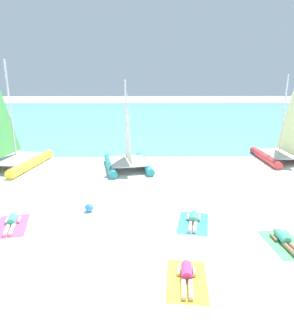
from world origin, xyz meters
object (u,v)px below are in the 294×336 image
(beach_ball, at_px, (89,208))
(towel_leftmost, at_px, (12,226))
(towel_center_right, at_px, (193,223))
(towel_rightmost, at_px, (285,244))
(sailboat_teal, at_px, (128,156))
(towel_center_left, at_px, (187,280))
(sunbather_center_left, at_px, (187,275))
(sunbather_rightmost, at_px, (284,240))
(sailboat_yellow, at_px, (10,152))
(sunbather_center_right, at_px, (193,219))
(sunbather_leftmost, at_px, (11,222))
(sailboat_red, at_px, (283,149))

(beach_ball, bearing_deg, towel_leftmost, -155.27)
(towel_leftmost, bearing_deg, beach_ball, 24.73)
(towel_center_right, bearing_deg, towel_rightmost, -29.41)
(sailboat_teal, relative_size, beach_ball, 14.63)
(towel_leftmost, height_order, towel_rightmost, same)
(towel_center_left, xyz_separation_m, sunbather_center_left, (0.01, 0.07, 0.13))
(towel_center_right, relative_size, towel_rightmost, 1.00)
(sunbather_rightmost, bearing_deg, sailboat_yellow, 139.65)
(sunbather_center_left, bearing_deg, sailboat_teal, 107.36)
(towel_center_right, bearing_deg, towel_center_left, -101.61)
(sunbather_center_right, height_order, sunbather_rightmost, same)
(sailboat_teal, relative_size, towel_leftmost, 2.68)
(sunbather_center_left, bearing_deg, towel_center_left, -90.00)
(sunbather_rightmost, bearing_deg, sunbather_leftmost, 166.86)
(towel_leftmost, bearing_deg, towel_center_left, -28.57)
(sunbather_center_right, height_order, beach_ball, beach_ball)
(sailboat_teal, distance_m, sunbather_rightmost, 10.31)
(towel_leftmost, distance_m, towel_center_left, 6.89)
(sunbather_rightmost, distance_m, beach_ball, 7.36)
(sailboat_teal, relative_size, sunbather_center_left, 3.24)
(sailboat_teal, relative_size, sunbather_leftmost, 3.26)
(sunbather_rightmost, bearing_deg, towel_rightmost, -90.00)
(sailboat_teal, xyz_separation_m, towel_center_left, (2.07, -10.57, -0.75))
(sunbather_leftmost, relative_size, sunbather_center_right, 1.00)
(towel_center_right, relative_size, sunbather_center_right, 1.22)
(sunbather_rightmost, bearing_deg, sunbather_center_right, 145.89)
(sunbather_rightmost, relative_size, beach_ball, 4.51)
(sunbather_center_right, bearing_deg, sunbather_center_left, -90.09)
(towel_leftmost, distance_m, sunbather_rightmost, 9.65)
(sunbather_center_right, xyz_separation_m, beach_ball, (-4.10, 1.03, 0.04))
(sailboat_yellow, relative_size, sunbather_leftmost, 3.98)
(towel_center_right, bearing_deg, sunbather_center_left, -101.72)
(sailboat_teal, distance_m, sunbather_center_left, 10.73)
(towel_center_right, bearing_deg, sunbather_center_right, 78.37)
(sailboat_teal, xyz_separation_m, towel_center_right, (2.78, -7.14, -0.75))
(sunbather_center_left, bearing_deg, sailboat_yellow, 135.93)
(towel_center_left, bearing_deg, sunbather_rightmost, 28.70)
(sailboat_yellow, height_order, sunbather_leftmost, sailboat_yellow)
(towel_center_left, distance_m, sunbather_rightmost, 3.99)
(sailboat_red, height_order, sunbather_rightmost, sailboat_red)
(towel_leftmost, relative_size, sunbather_rightmost, 1.21)
(towel_center_left, height_order, sunbather_center_right, sunbather_center_right)
(towel_rightmost, bearing_deg, sailboat_yellow, 144.01)
(towel_center_left, relative_size, sunbather_rightmost, 1.21)
(towel_center_left, distance_m, towel_center_right, 3.50)
(sailboat_red, bearing_deg, sailboat_teal, -172.91)
(sunbather_center_right, relative_size, beach_ball, 4.49)
(towel_center_left, bearing_deg, sailboat_yellow, 129.56)
(sailboat_red, bearing_deg, sunbather_rightmost, -114.49)
(sunbather_center_left, bearing_deg, towel_rightmost, 33.18)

